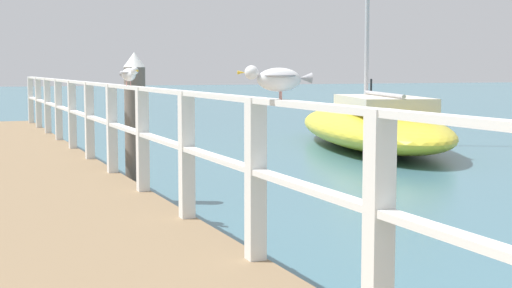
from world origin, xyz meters
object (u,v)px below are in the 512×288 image
object	(u,v)px
channel_buoy	(371,107)
dock_piling_far	(135,127)
seagull_background	(129,74)
boat_1	(371,125)
seagull_foreground	(278,78)

from	to	relation	value
channel_buoy	dock_piling_far	bearing A→B (deg)	-130.04
seagull_background	channel_buoy	xyz separation A→B (m)	(12.83, 16.16, -1.36)
dock_piling_far	boat_1	distance (m)	8.31
dock_piling_far	seagull_background	size ratio (longest dim) A/B	4.20
dock_piling_far	channel_buoy	world-z (taller)	dock_piling_far
seagull_foreground	channel_buoy	xyz separation A→B (m)	(12.84, 20.37, -1.36)
boat_1	channel_buoy	xyz separation A→B (m)	(5.85, 9.82, -0.15)
seagull_background	seagull_foreground	bearing A→B (deg)	81.43
seagull_foreground	seagull_background	bearing A→B (deg)	15.02
dock_piling_far	boat_1	bearing A→B (deg)	37.15
dock_piling_far	seagull_background	bearing A→B (deg)	-105.80
boat_1	seagull_background	bearing A→B (deg)	-121.65
seagull_foreground	channel_buoy	world-z (taller)	seagull_foreground
seagull_background	channel_buoy	distance (m)	20.68
dock_piling_far	channel_buoy	distance (m)	19.37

